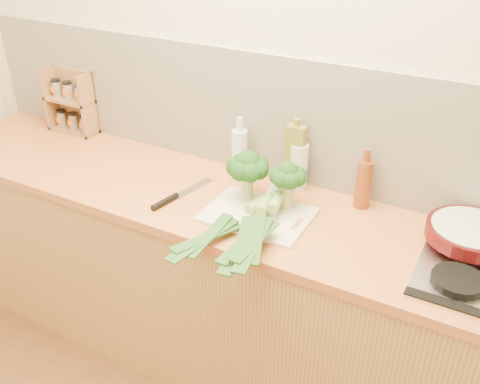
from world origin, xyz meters
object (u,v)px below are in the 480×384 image
at_px(spice_rack, 73,105).
at_px(chopping_board, 258,215).
at_px(chefs_knife, 172,198).
at_px(skillet, 472,233).

bearing_deg(spice_rack, chopping_board, -13.46).
xyz_separation_m(chopping_board, chefs_knife, (-0.36, -0.06, 0.00)).
height_order(chopping_board, spice_rack, spice_rack).
xyz_separation_m(skillet, spice_rack, (-1.98, 0.12, 0.08)).
bearing_deg(skillet, chopping_board, -162.44).
xyz_separation_m(chopping_board, skillet, (0.76, 0.17, 0.06)).
bearing_deg(spice_rack, skillet, -3.51).
bearing_deg(chefs_knife, skillet, 22.11).
bearing_deg(chopping_board, skillet, 12.26).
distance_m(chopping_board, skillet, 0.78).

